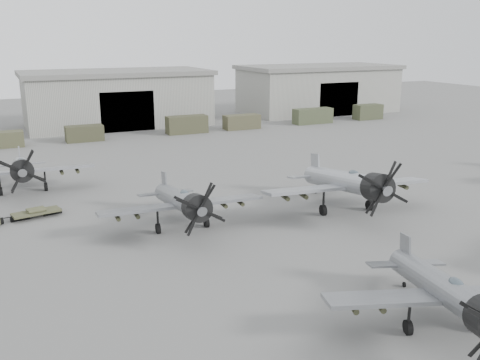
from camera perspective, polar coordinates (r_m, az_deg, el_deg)
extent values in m
plane|color=#565654|center=(33.49, 11.06, -9.71)|extent=(220.00, 220.00, 0.00)
cube|color=#9FA095|center=(88.86, -12.96, 8.30)|extent=(28.00, 14.00, 8.00)
cube|color=slate|center=(88.48, -13.13, 11.10)|extent=(29.00, 14.80, 0.70)
cube|color=black|center=(82.39, -11.91, 7.15)|extent=(8.12, 0.40, 6.00)
cube|color=#9FA095|center=(103.58, 8.30, 9.43)|extent=(28.00, 14.00, 8.00)
cube|color=slate|center=(103.26, 8.40, 11.83)|extent=(29.00, 14.80, 0.70)
cube|color=black|center=(98.09, 10.46, 8.45)|extent=(8.12, 0.40, 6.00)
cube|color=#3A3B26|center=(76.29, -16.26, 4.80)|extent=(5.00, 2.20, 2.15)
cube|color=#3E3E28|center=(79.74, -5.69, 5.91)|extent=(6.04, 2.20, 2.59)
cube|color=#45442D|center=(83.10, 0.19, 6.21)|extent=(5.63, 2.20, 2.19)
cube|color=#3F462D|center=(89.25, 7.77, 6.78)|extent=(6.62, 2.20, 2.48)
cube|color=#3C412A|center=(95.70, 13.49, 7.08)|extent=(4.96, 2.20, 2.55)
cylinder|color=gray|center=(28.38, 20.55, -10.56)|extent=(4.64, 9.80, 2.92)
cube|color=gray|center=(28.04, 20.99, -11.47)|extent=(11.69, 5.85, 0.52)
cube|color=gray|center=(31.98, 17.21, -7.05)|extent=(0.63, 1.50, 1.87)
ellipsoid|color=#3F4C54|center=(26.84, 22.09, -10.24)|extent=(0.90, 1.24, 0.52)
cylinder|color=black|center=(27.87, 17.48, -14.78)|extent=(0.50, 0.79, 0.75)
cylinder|color=black|center=(29.35, 24.08, -13.85)|extent=(0.50, 0.79, 0.75)
cylinder|color=black|center=(32.55, 17.11, -10.60)|extent=(0.21, 0.32, 0.30)
cylinder|color=gray|center=(40.05, -6.51, -2.06)|extent=(2.06, 10.40, 3.04)
cylinder|color=black|center=(35.62, -4.60, -2.97)|extent=(1.94, 1.65, 2.03)
cube|color=gray|center=(39.58, -6.27, -2.64)|extent=(12.28, 2.85, 0.55)
cube|color=gray|center=(44.28, -8.07, -0.24)|extent=(0.21, 1.63, 1.95)
ellipsoid|color=#3F4C54|center=(38.35, -5.93, -1.45)|extent=(0.65, 1.20, 0.55)
cylinder|color=black|center=(39.49, -8.73, -5.16)|extent=(0.32, 0.79, 0.78)
cylinder|color=black|center=(40.39, -3.60, -4.54)|extent=(0.32, 0.79, 0.78)
cylinder|color=black|center=(44.62, -7.88, -3.01)|extent=(0.13, 0.32, 0.31)
cylinder|color=#9DA0A5|center=(44.55, 10.90, -0.07)|extent=(3.14, 11.90, 3.47)
cylinder|color=black|center=(40.00, 14.48, -0.79)|extent=(2.32, 2.01, 2.31)
cube|color=#9DA0A5|center=(44.06, 11.29, -0.64)|extent=(14.09, 4.19, 0.62)
cube|color=#9DA0A5|center=(49.01, 8.03, 1.64)|extent=(0.37, 1.85, 2.22)
ellipsoid|color=#3F4C54|center=(42.80, 12.08, 0.63)|extent=(0.83, 1.41, 0.62)
cylinder|color=black|center=(43.43, 8.86, -3.21)|extent=(0.42, 0.92, 0.89)
cylinder|color=black|center=(45.41, 13.65, -2.65)|extent=(0.42, 0.92, 0.89)
cylinder|color=black|center=(49.34, 8.09, -1.22)|extent=(0.18, 0.37, 0.36)
cylinder|color=#919399|center=(53.14, -22.30, 1.27)|extent=(1.80, 10.80, 3.17)
cylinder|color=black|center=(48.32, -22.22, 0.91)|extent=(1.97, 1.65, 2.11)
cube|color=#919399|center=(52.60, -22.25, 0.85)|extent=(12.74, 2.57, 0.57)
cube|color=#919399|center=(57.77, -22.46, 2.44)|extent=(0.17, 1.69, 2.03)
ellipsoid|color=#3F4C54|center=(51.36, -22.35, 1.87)|extent=(0.64, 1.23, 0.57)
cylinder|color=black|center=(52.81, -24.16, -1.12)|extent=(0.31, 0.82, 0.81)
cylinder|color=black|center=(52.85, -20.00, -0.69)|extent=(0.31, 0.82, 0.81)
cylinder|color=black|center=(57.96, -22.23, 0.22)|extent=(0.13, 0.33, 0.32)
cylinder|color=black|center=(44.78, -23.85, -3.74)|extent=(1.15, 0.30, 0.08)
cube|color=#46472E|center=(45.29, -20.90, -3.23)|extent=(3.85, 2.04, 0.17)
cylinder|color=black|center=(45.36, -20.87, -3.52)|extent=(1.50, 0.70, 0.42)
cylinder|color=#46472E|center=(45.23, -20.93, -3.00)|extent=(1.38, 0.57, 0.31)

